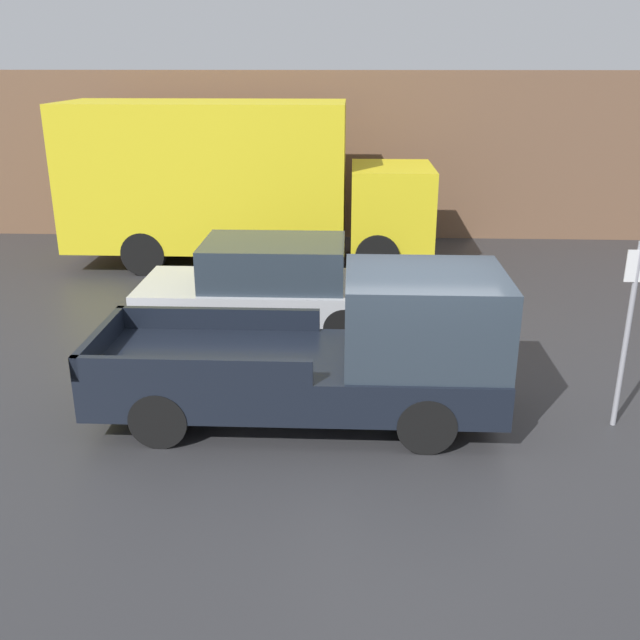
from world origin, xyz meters
TOP-DOWN VIEW (x-y plane):
  - ground_plane at (0.00, 0.00)m, footprint 60.00×60.00m
  - building_wall at (0.00, 10.67)m, footprint 28.00×0.15m
  - pickup_truck at (-0.89, 0.30)m, footprint 5.27×1.93m
  - car at (-2.21, 3.62)m, footprint 4.41×1.95m
  - delivery_truck at (-3.51, 7.94)m, footprint 8.24×2.50m
  - parking_sign at (2.68, 0.22)m, footprint 0.30×0.07m

SIDE VIEW (x-z plane):
  - ground_plane at x=0.00m, z-range 0.00..0.00m
  - car at x=-2.21m, z-range 0.01..1.59m
  - pickup_truck at x=-0.89m, z-range -0.08..1.94m
  - parking_sign at x=2.68m, z-range 0.15..2.62m
  - delivery_truck at x=-3.51m, z-range 0.11..3.76m
  - building_wall at x=0.00m, z-range 0.00..4.27m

